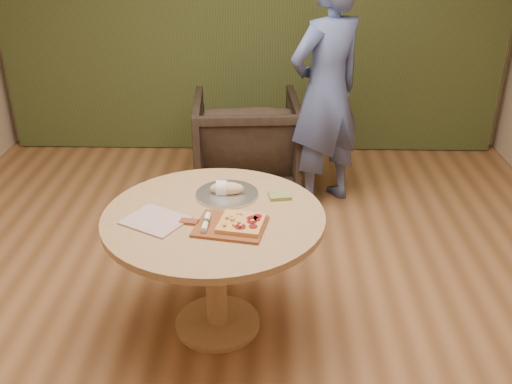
{
  "coord_description": "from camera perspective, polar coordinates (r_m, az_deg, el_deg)",
  "views": [
    {
      "loc": [
        0.18,
        -2.59,
        2.21
      ],
      "look_at": [
        0.1,
        0.25,
        0.8
      ],
      "focal_mm": 40.0,
      "sensor_mm": 36.0,
      "label": 1
    }
  ],
  "objects": [
    {
      "name": "room_shell",
      "position": [
        2.72,
        -2.36,
        9.1
      ],
      "size": [
        5.04,
        6.04,
        2.84
      ],
      "color": "#9A663D",
      "rests_on": "ground"
    },
    {
      "name": "green_packet",
      "position": [
        3.22,
        2.39,
        -0.36
      ],
      "size": [
        0.14,
        0.12,
        0.02
      ],
      "primitive_type": "cube",
      "rotation": [
        0.0,
        0.0,
        0.18
      ],
      "color": "#5B6D31",
      "rests_on": "pedestal_table"
    },
    {
      "name": "serving_tray",
      "position": [
        3.24,
        -2.91,
        -0.21
      ],
      "size": [
        0.36,
        0.36,
        0.02
      ],
      "color": "silver",
      "rests_on": "pedestal_table"
    },
    {
      "name": "curtain",
      "position": [
        5.56,
        -0.42,
        18.08
      ],
      "size": [
        4.8,
        0.14,
        2.78
      ],
      "primitive_type": "cube",
      "color": "#303A1A",
      "rests_on": "ground"
    },
    {
      "name": "flatbread_pizza",
      "position": [
        2.91,
        -1.45,
        -3.12
      ],
      "size": [
        0.26,
        0.26,
        0.04
      ],
      "rotation": [
        0.0,
        0.0,
        -0.19
      ],
      "color": "#E6A959",
      "rests_on": "pizza_paddle"
    },
    {
      "name": "pedestal_table",
      "position": [
        3.13,
        -4.17,
        -4.45
      ],
      "size": [
        1.2,
        1.2,
        0.75
      ],
      "rotation": [
        0.0,
        0.0,
        0.01
      ],
      "color": "tan",
      "rests_on": "ground"
    },
    {
      "name": "newspaper",
      "position": [
        3.02,
        -10.04,
        -2.82
      ],
      "size": [
        0.38,
        0.37,
        0.01
      ],
      "primitive_type": "cube",
      "rotation": [
        0.0,
        0.0,
        -0.52
      ],
      "color": "silver",
      "rests_on": "pedestal_table"
    },
    {
      "name": "cutlery_roll",
      "position": [
        2.92,
        -5.02,
        -3.01
      ],
      "size": [
        0.04,
        0.2,
        0.03
      ],
      "rotation": [
        0.0,
        0.0,
        -0.04
      ],
      "color": "white",
      "rests_on": "pizza_paddle"
    },
    {
      "name": "armchair",
      "position": [
        4.91,
        -0.95,
        5.47
      ],
      "size": [
        0.93,
        0.88,
        0.9
      ],
      "primitive_type": "imported",
      "rotation": [
        0.0,
        0.0,
        3.21
      ],
      "color": "black",
      "rests_on": "ground"
    },
    {
      "name": "person_standing",
      "position": [
        4.5,
        7.03,
        9.88
      ],
      "size": [
        0.82,
        0.77,
        1.88
      ],
      "primitive_type": "imported",
      "rotation": [
        0.0,
        0.0,
        3.78
      ],
      "color": "#4A5B93",
      "rests_on": "ground"
    },
    {
      "name": "bread_roll",
      "position": [
        3.23,
        -3.08,
        0.37
      ],
      "size": [
        0.19,
        0.09,
        0.09
      ],
      "color": "#E4C18B",
      "rests_on": "serving_tray"
    },
    {
      "name": "pizza_paddle",
      "position": [
        2.92,
        -2.77,
        -3.41
      ],
      "size": [
        0.47,
        0.34,
        0.01
      ],
      "rotation": [
        0.0,
        0.0,
        -0.19
      ],
      "color": "brown",
      "rests_on": "pedestal_table"
    }
  ]
}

